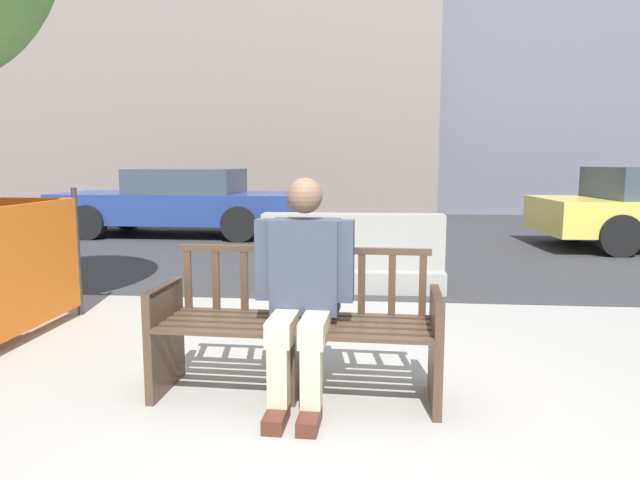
% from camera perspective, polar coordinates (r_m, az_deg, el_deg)
% --- Properties ---
extents(ground_plane, '(200.00, 200.00, 0.00)m').
position_cam_1_polar(ground_plane, '(3.30, 0.61, -17.36)').
color(ground_plane, gray).
extents(street_asphalt, '(120.00, 12.00, 0.01)m').
position_cam_1_polar(street_asphalt, '(11.77, 4.21, 0.93)').
color(street_asphalt, '#333335').
rests_on(street_asphalt, ground).
extents(street_bench, '(1.71, 0.58, 0.88)m').
position_cam_1_polar(street_bench, '(3.47, -2.34, -9.11)').
color(street_bench, '#473323').
rests_on(street_bench, ground).
extents(seated_person, '(0.58, 0.73, 1.31)m').
position_cam_1_polar(seated_person, '(3.33, -1.71, -4.59)').
color(seated_person, '#383D4C').
rests_on(seated_person, ground).
extents(jersey_barrier_centre, '(2.01, 0.72, 0.84)m').
position_cam_1_polar(jersey_barrier_centre, '(6.36, 3.26, -1.86)').
color(jersey_barrier_centre, gray).
rests_on(jersey_barrier_centre, ground).
extents(car_sedan_mid, '(4.56, 1.92, 1.28)m').
position_cam_1_polar(car_sedan_mid, '(11.32, -13.78, 3.70)').
color(car_sedan_mid, navy).
rests_on(car_sedan_mid, ground).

